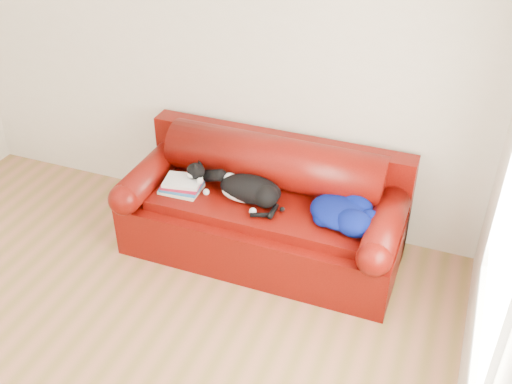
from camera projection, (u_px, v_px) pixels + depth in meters
ground at (81, 365)px, 3.81m from camera, size 4.50×4.50×0.00m
room_shell at (49, 137)px, 2.86m from camera, size 4.52×4.02×2.61m
sofa_base at (263, 227)px, 4.63m from camera, size 2.10×0.90×0.50m
sofa_back at (274, 178)px, 4.65m from camera, size 2.10×1.01×0.88m
book_stack at (182, 185)px, 4.56m from camera, size 0.31×0.26×0.10m
cat at (249, 190)px, 4.42m from camera, size 0.65×0.42×0.25m
blanket at (343, 211)px, 4.23m from camera, size 0.58×0.59×0.17m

